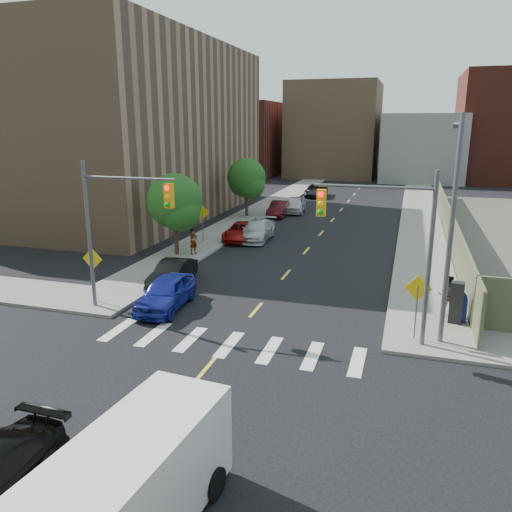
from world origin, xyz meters
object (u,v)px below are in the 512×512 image
Objects in this scene: parked_car_red at (242,232)px; parked_car_white at (295,205)px; cargo_van at (136,482)px; pedestrian_west at (193,241)px; parked_car_black at (172,273)px; mailbox at (459,307)px; payphone at (456,302)px; parked_car_blue at (166,293)px; parked_car_grey at (316,191)px; parked_car_maroon at (279,209)px; parked_car_silver at (257,230)px; pedestrian_east at (447,295)px.

parked_car_white reaches higher than parked_car_red.
cargo_van reaches higher than parked_car_white.
cargo_van is at bearing -135.52° from pedestrian_west.
parked_car_black is 14.62m from mailbox.
parked_car_black is 2.24× the size of payphone.
parked_car_grey is (0.00, 39.45, -0.03)m from parked_car_blue.
cargo_van is (5.72, -52.00, 0.56)m from parked_car_grey.
payphone is 17.56m from pedestrian_west.
parked_car_maroon is at bearing 118.15° from mailbox.
parked_car_white is at bearing 113.93° from mailbox.
parked_car_black is 2.43× the size of pedestrian_west.
parked_car_grey is (0.05, 24.28, 0.01)m from parked_car_silver.
payphone is at bearing 68.06° from cargo_van.
cargo_van reaches higher than payphone.
parked_car_silver is 17.85m from pedestrian_east.
parked_car_red is at bearing -161.15° from parked_car_silver.
parked_car_red is at bearing 135.24° from mailbox.
mailbox is at bearing -67.72° from parked_car_white.
mailbox is 17.63m from pedestrian_west.
cargo_van is (6.90, -27.31, 0.63)m from parked_car_red.
parked_car_blue is 39.45m from parked_car_grey.
pedestrian_east reaches higher than parked_car_maroon.
cargo_van is (5.76, -27.72, 0.56)m from parked_car_silver.
parked_car_blue is 13.41m from mailbox.
payphone is at bearing -46.30° from parked_car_silver.
mailbox is at bearing -75.89° from parked_car_grey.
cargo_van reaches higher than parked_car_grey.
parked_car_blue is at bearing -174.81° from mailbox.
parked_car_red is 5.63m from pedestrian_west.
mailbox is 0.81× the size of pedestrian_west.
parked_car_red is at bearing -92.40° from parked_car_maroon.
parked_car_blue reaches higher than mailbox.
parked_car_red is 2.83× the size of pedestrian_west.
cargo_van is at bearing -89.09° from parked_car_grey.
cargo_van is at bearing -81.16° from parked_car_red.
payphone is (14.39, -1.52, 0.39)m from parked_car_black.
parked_car_white is at bearing 103.36° from cargo_van.
pedestrian_east is (-0.31, 0.98, -0.01)m from payphone.
parked_car_white is (0.00, 27.85, 0.02)m from parked_car_blue.
parked_car_maroon is at bearing 87.87° from parked_car_blue.
parked_car_grey is 30.22m from pedestrian_west.
parked_car_red is 13.14m from parked_car_white.
parked_car_maroon is at bearing 94.58° from parked_car_silver.
cargo_van is 3.07× the size of pedestrian_east.
parked_car_maroon is at bearing 126.18° from payphone.
parked_car_silver is 28.32m from cargo_van.
payphone is at bearing -137.30° from mailbox.
parked_car_grey is 39.77m from mailbox.
parked_car_maroon is (-0.96, 10.21, -0.03)m from parked_car_silver.
parked_car_black is 0.74× the size of cargo_van.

